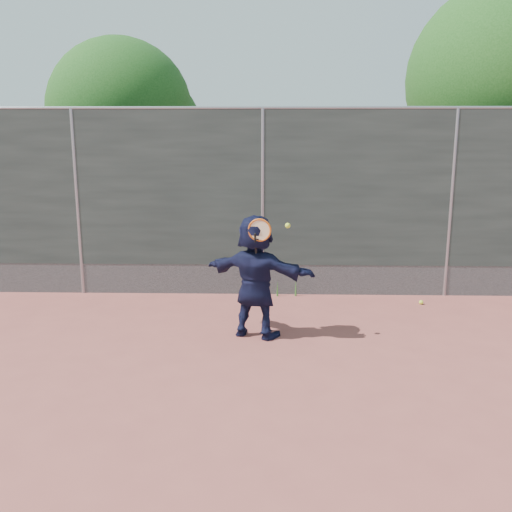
{
  "coord_description": "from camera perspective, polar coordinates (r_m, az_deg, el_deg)",
  "views": [
    {
      "loc": [
        0.14,
        -5.61,
        2.69
      ],
      "look_at": [
        -0.05,
        1.55,
        1.08
      ],
      "focal_mm": 40.0,
      "sensor_mm": 36.0,
      "label": 1
    }
  ],
  "objects": [
    {
      "name": "ball_ground",
      "position": [
        9.29,
        16.19,
        -4.47
      ],
      "size": [
        0.07,
        0.07,
        0.07
      ],
      "primitive_type": "sphere",
      "color": "#D2EE34",
      "rests_on": "ground"
    },
    {
      "name": "fence",
      "position": [
        9.17,
        0.65,
        5.72
      ],
      "size": [
        20.0,
        0.06,
        3.03
      ],
      "color": "#38423D",
      "rests_on": "ground"
    },
    {
      "name": "swing_action",
      "position": [
        7.07,
        0.62,
        2.51
      ],
      "size": [
        0.53,
        0.14,
        0.51
      ],
      "color": "#CF5813",
      "rests_on": "ground"
    },
    {
      "name": "player",
      "position": [
        7.4,
        0.0,
        -2.05
      ],
      "size": [
        1.58,
        1.01,
        1.62
      ],
      "primitive_type": "imported",
      "rotation": [
        0.0,
        0.0,
        2.76
      ],
      "color": "#121533",
      "rests_on": "ground"
    },
    {
      "name": "tree_left",
      "position": [
        12.52,
        -12.62,
        13.5
      ],
      "size": [
        3.15,
        3.0,
        4.53
      ],
      "color": "#382314",
      "rests_on": "ground"
    },
    {
      "name": "weed_clump",
      "position": [
        9.35,
        2.43,
        -3.23
      ],
      "size": [
        0.68,
        0.07,
        0.3
      ],
      "color": "#387226",
      "rests_on": "ground"
    },
    {
      "name": "tree_right",
      "position": [
        12.26,
        24.2,
        15.33
      ],
      "size": [
        3.78,
        3.6,
        5.39
      ],
      "color": "#382314",
      "rests_on": "ground"
    },
    {
      "name": "ground",
      "position": [
        6.22,
        0.1,
        -12.97
      ],
      "size": [
        80.0,
        80.0,
        0.0
      ],
      "primitive_type": "plane",
      "color": "#9E4C42",
      "rests_on": "ground"
    }
  ]
}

